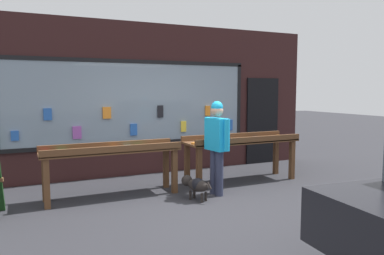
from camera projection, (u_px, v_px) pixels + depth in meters
ground_plane at (203, 201)px, 6.14m from camera, size 40.00×40.00×0.00m
shopfront_facade at (154, 100)px, 8.13m from camera, size 7.69×0.29×3.23m
display_table_left at (112, 155)px, 6.30m from camera, size 2.31×0.58×0.91m
display_table_right at (241, 144)px, 7.37m from camera, size 2.31×0.69×0.93m
person_browsing at (217, 141)px, 6.42m from camera, size 0.28×0.65×1.63m
small_dog at (196, 185)px, 6.18m from camera, size 0.37×0.58×0.39m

